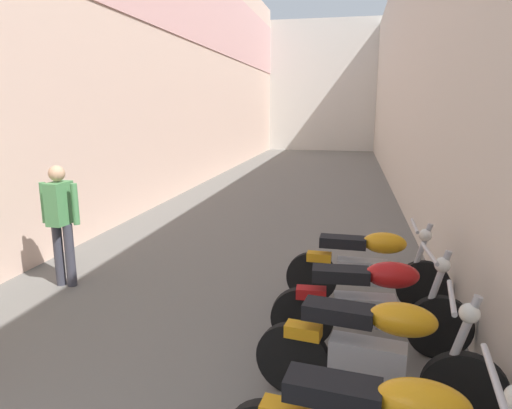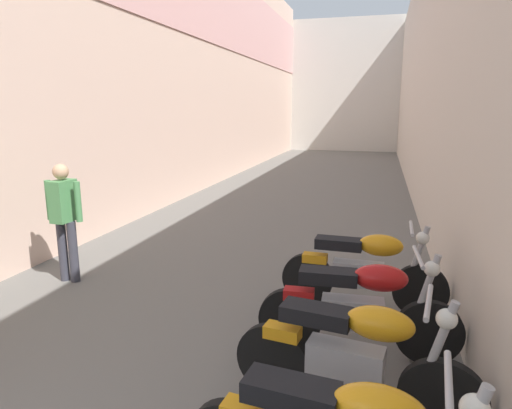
{
  "view_description": "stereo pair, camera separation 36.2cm",
  "coord_description": "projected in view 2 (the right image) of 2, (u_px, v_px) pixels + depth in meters",
  "views": [
    {
      "loc": [
        1.61,
        0.3,
        2.26
      ],
      "look_at": [
        0.41,
        6.0,
        1.0
      ],
      "focal_mm": 31.38,
      "sensor_mm": 36.0,
      "label": 1
    },
    {
      "loc": [
        1.96,
        0.39,
        2.26
      ],
      "look_at": [
        0.41,
        6.0,
        1.0
      ],
      "focal_mm": 31.38,
      "sensor_mm": 36.0,
      "label": 2
    }
  ],
  "objects": [
    {
      "name": "motorcycle_fifth",
      "position": [
        364.0,
        268.0,
        5.03
      ],
      "size": [
        1.85,
        0.58,
        1.04
      ],
      "color": "black",
      "rests_on": "ground"
    },
    {
      "name": "building_far_end",
      "position": [
        346.0,
        87.0,
        24.3
      ],
      "size": [
        8.61,
        2.0,
        6.79
      ],
      "primitive_type": "cube",
      "color": "beige",
      "rests_on": "ground"
    },
    {
      "name": "motorcycle_third",
      "position": [
        354.0,
        354.0,
        3.26
      ],
      "size": [
        1.84,
        0.58,
        1.04
      ],
      "color": "black",
      "rests_on": "ground"
    },
    {
      "name": "building_left",
      "position": [
        199.0,
        56.0,
        12.32
      ],
      "size": [
        0.45,
        24.9,
        7.25
      ],
      "color": "beige",
      "rests_on": "ground"
    },
    {
      "name": "ground_plane",
      "position": [
        290.0,
        207.0,
        10.47
      ],
      "size": [
        40.9,
        40.9,
        0.0
      ],
      "primitive_type": "plane",
      "color": "#66635E"
    },
    {
      "name": "building_right",
      "position": [
        429.0,
        68.0,
        10.89
      ],
      "size": [
        0.45,
        24.9,
        6.43
      ],
      "color": "beige",
      "rests_on": "ground"
    },
    {
      "name": "motorcycle_fourth",
      "position": [
        359.0,
        305.0,
        4.07
      ],
      "size": [
        1.85,
        0.58,
        1.04
      ],
      "color": "black",
      "rests_on": "ground"
    },
    {
      "name": "pedestrian_further_down",
      "position": [
        65.0,
        214.0,
        5.79
      ],
      "size": [
        0.52,
        0.35,
        1.57
      ],
      "color": "#383842",
      "rests_on": "ground"
    }
  ]
}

